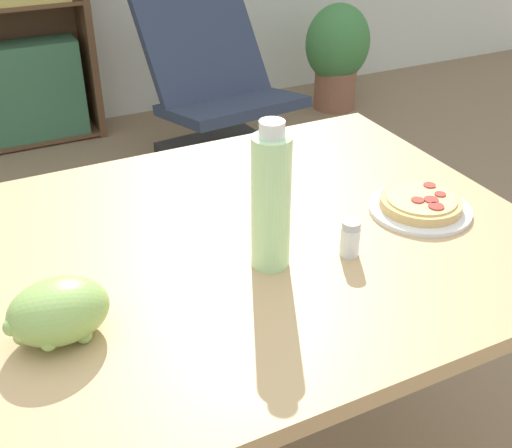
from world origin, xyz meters
The scene contains 8 objects.
dining_table centered at (0.14, -0.04, 0.66)m, with size 1.16×0.92×0.76m.
pizza_on_plate centered at (0.51, -0.11, 0.77)m, with size 0.22×0.22×0.04m.
grape_bunch centered at (-0.25, -0.18, 0.81)m, with size 0.16×0.12×0.10m.
drink_bottle centered at (0.14, -0.14, 0.89)m, with size 0.07×0.07×0.28m.
salt_shaker centered at (0.29, -0.18, 0.79)m, with size 0.04×0.04×0.07m.
lounge_chair_far centered at (0.83, 1.72, 0.29)m, with size 0.64×0.81×0.88m.
bookshelf centered at (0.03, 2.46, 0.67)m, with size 0.75×0.28×1.45m.
potted_plant_floor centered at (1.78, 2.16, 0.34)m, with size 0.40×0.34×0.62m.
Camera 1 is at (-0.32, -1.02, 1.44)m, focal length 45.00 mm.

